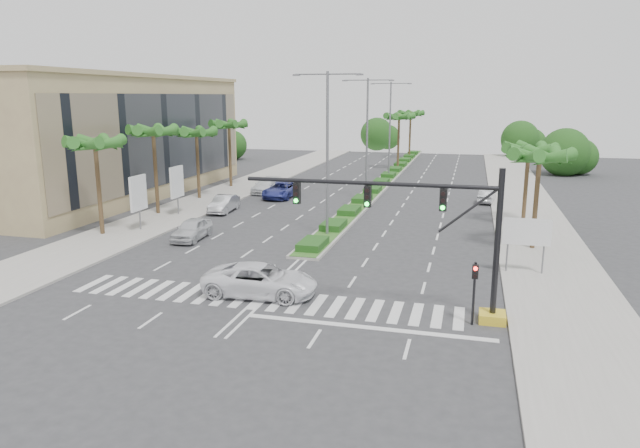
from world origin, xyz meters
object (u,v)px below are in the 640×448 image
object	(u,v)px
car_parked_c	(281,190)
car_parked_d	(266,186)
car_crossing	(260,280)
car_parked_b	(224,204)
car_parked_a	(192,229)
car_right	(487,196)

from	to	relation	value
car_parked_c	car_parked_d	distance (m)	3.68
car_parked_c	car_crossing	xyz separation A→B (m)	(8.47, -28.32, 0.03)
car_parked_b	car_parked_c	distance (m)	8.75
car_parked_a	car_parked_b	bearing A→B (deg)	97.42
car_parked_d	car_right	distance (m)	23.10
car_crossing	car_parked_d	bearing A→B (deg)	16.92
car_right	car_parked_c	bearing A→B (deg)	14.56
car_parked_b	car_parked_d	bearing A→B (deg)	85.81
car_crossing	car_right	xyz separation A→B (m)	(12.04, 30.92, -0.18)
car_parked_b	car_parked_a	bearing A→B (deg)	-82.89
car_parked_a	car_parked_c	size ratio (longest dim) A/B	0.78
car_crossing	car_right	world-z (taller)	car_crossing
car_crossing	car_parked_b	bearing A→B (deg)	26.29
car_parked_a	car_crossing	bearing A→B (deg)	-51.31
car_parked_a	car_right	size ratio (longest dim) A/B	1.14
car_parked_a	car_parked_d	bearing A→B (deg)	91.56
car_parked_d	car_parked_c	bearing A→B (deg)	-45.38
car_parked_b	car_crossing	xyz separation A→B (m)	(11.09, -19.97, 0.08)
car_parked_a	car_parked_d	size ratio (longest dim) A/B	0.87
car_parked_d	car_crossing	xyz separation A→B (m)	(11.06, -30.93, 0.08)
car_parked_b	car_crossing	size ratio (longest dim) A/B	0.76
car_parked_a	car_parked_d	xyz separation A→B (m)	(-1.93, 20.93, -0.02)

